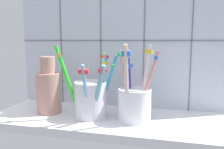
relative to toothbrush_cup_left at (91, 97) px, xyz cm
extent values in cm
cube|color=silver|center=(5.56, 0.88, -6.18)|extent=(64.00, 22.00, 2.00)
cube|color=silver|center=(5.56, 12.88, 15.32)|extent=(64.00, 2.00, 45.00)
cube|color=slate|center=(-13.64, 11.78, 15.32)|extent=(0.30, 0.20, 45.00)
cube|color=slate|center=(-0.84, 11.78, 15.32)|extent=(0.30, 0.20, 45.00)
cube|color=slate|center=(11.96, 11.78, 15.32)|extent=(0.30, 0.20, 45.00)
cube|color=slate|center=(24.76, 11.78, 15.32)|extent=(0.30, 0.20, 45.00)
cube|color=slate|center=(5.56, 11.78, 14.35)|extent=(64.00, 0.20, 0.30)
cylinder|color=white|center=(-0.13, 0.09, -0.70)|extent=(8.40, 8.40, 8.96)
torus|color=silver|center=(-0.13, 0.09, 3.78)|extent=(8.48, 8.48, 0.50)
cylinder|color=#B7F2B5|center=(2.21, 2.79, 3.37)|extent=(2.37, 4.02, 16.47)
cube|color=#E5333F|center=(2.64, 3.89, 10.14)|extent=(2.26, 1.69, 0.95)
cylinder|color=#2B96C3|center=(4.07, 0.75, 2.91)|extent=(5.58, 1.85, 15.60)
cube|color=green|center=(5.61, 1.06, 8.18)|extent=(1.31, 2.40, 1.01)
cylinder|color=#71B7D5|center=(0.14, -4.04, 2.14)|extent=(1.39, 5.44, 14.09)
cube|color=#E5333F|center=(0.32, -5.72, 7.51)|extent=(2.40, 1.38, 1.23)
cylinder|color=#36BDF6|center=(2.10, 2.34, 2.93)|extent=(3.34, 3.70, 15.57)
cube|color=yellow|center=(2.88, 3.25, 8.54)|extent=(2.18, 2.05, 0.98)
cylinder|color=#6EA4BB|center=(2.78, -3.12, 2.02)|extent=(5.53, 4.16, 13.95)
cube|color=#E5333F|center=(4.38, -4.17, 7.62)|extent=(1.92, 2.27, 1.06)
cylinder|color=#2BE227|center=(-4.98, -2.44, 4.19)|extent=(6.13, 3.44, 18.19)
cube|color=yellow|center=(-6.82, -3.28, 11.08)|extent=(1.58, 2.04, 1.12)
cylinder|color=white|center=(11.25, 0.09, -1.32)|extent=(8.20, 8.20, 7.72)
torus|color=silver|center=(11.25, 0.09, 2.54)|extent=(8.29, 8.29, 0.50)
cylinder|color=#2D32B3|center=(9.70, 1.68, 2.69)|extent=(2.24, 2.05, 15.00)
cube|color=blue|center=(9.37, 1.94, 8.12)|extent=(1.98, 2.21, 0.86)
cylinder|color=silver|center=(13.36, 2.63, 4.36)|extent=(3.23, 3.48, 18.40)
cube|color=yellow|center=(14.16, 3.53, 11.65)|extent=(2.44, 2.30, 1.20)
cylinder|color=beige|center=(8.47, 2.42, 3.66)|extent=(4.28, 2.41, 17.03)
cube|color=green|center=(7.10, 3.00, 10.94)|extent=(1.58, 2.04, 1.06)
cylinder|color=beige|center=(10.01, -3.77, 4.44)|extent=(0.88, 4.56, 18.60)
cube|color=blue|center=(10.01, -5.15, 11.69)|extent=(2.12, 1.02, 1.30)
cylinder|color=tan|center=(14.33, 0.06, 3.59)|extent=(5.46, 0.86, 16.94)
cube|color=blue|center=(16.21, 0.09, 10.52)|extent=(1.11, 2.11, 1.06)
cylinder|color=tan|center=(-12.40, 0.75, 0.26)|extent=(6.60, 6.60, 10.87)
cylinder|color=tan|center=(-12.40, 0.75, 7.91)|extent=(3.94, 3.94, 4.42)
camera|label=1|loc=(19.95, -56.53, 14.87)|focal=38.40mm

